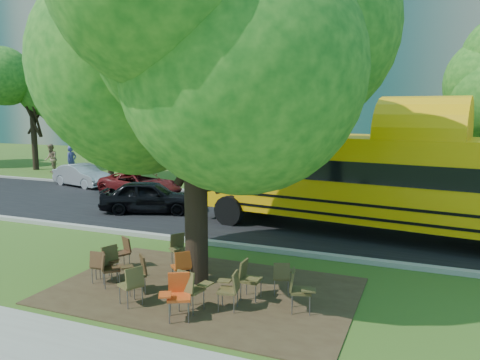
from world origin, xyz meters
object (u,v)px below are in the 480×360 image
at_px(chair_8, 108,258).
at_px(chair_6, 231,286).
at_px(chair_9, 122,249).
at_px(black_car, 150,197).
at_px(chair_2, 133,281).
at_px(chair_10, 179,247).
at_px(chair_0, 101,263).
at_px(bg_car_silver, 82,175).
at_px(chair_13, 283,274).
at_px(pedestrian_b, 51,159).
at_px(chair_3, 137,270).
at_px(chair_5, 178,292).
at_px(chair_4, 191,286).
at_px(main_tree, 194,59).
at_px(chair_1, 109,266).
at_px(bg_car_red, 140,184).
at_px(school_bus, 416,182).
at_px(chair_12, 248,276).
at_px(pedestrian_a, 72,161).
at_px(chair_11, 183,264).

bearing_deg(chair_8, chair_6, -76.79).
xyz_separation_m(chair_9, black_car, (-3.09, 6.11, 0.15)).
bearing_deg(chair_2, chair_10, 33.74).
distance_m(chair_0, bg_car_silver, 15.54).
height_order(chair_13, bg_car_silver, bg_car_silver).
distance_m(chair_6, pedestrian_b, 24.93).
xyz_separation_m(chair_3, black_car, (-4.46, 7.38, 0.12)).
xyz_separation_m(chair_5, pedestrian_b, (-18.85, 16.11, 0.37)).
bearing_deg(chair_9, chair_4, 177.96).
bearing_deg(bg_car_silver, chair_9, -121.22).
xyz_separation_m(chair_4, black_car, (-6.12, 7.88, 0.09)).
height_order(main_tree, chair_1, main_tree).
distance_m(chair_8, bg_car_red, 11.45).
height_order(chair_4, chair_6, chair_4).
bearing_deg(school_bus, chair_12, -108.50).
distance_m(chair_9, bg_car_silver, 14.58).
relative_size(chair_0, chair_4, 0.90).
height_order(chair_8, pedestrian_a, pedestrian_a).
distance_m(chair_2, chair_10, 2.64).
distance_m(chair_0, chair_5, 2.90).
bearing_deg(chair_6, pedestrian_a, 40.28).
distance_m(chair_0, chair_9, 1.14).
xyz_separation_m(chair_5, chair_8, (-2.69, 1.25, -0.01)).
xyz_separation_m(chair_6, bg_car_silver, (-14.00, 11.69, 0.09)).
distance_m(chair_3, chair_9, 1.87).
bearing_deg(main_tree, black_car, 130.93).
bearing_deg(chair_11, bg_car_red, 82.59).
relative_size(chair_4, chair_9, 1.11).
relative_size(chair_11, pedestrian_b, 0.46).
xyz_separation_m(chair_10, black_car, (-4.44, 5.41, 0.12)).
xyz_separation_m(school_bus, chair_11, (-5.04, -6.37, -1.39)).
distance_m(chair_12, pedestrian_a, 22.39).
height_order(school_bus, chair_5, school_bus).
bearing_deg(chair_1, main_tree, 77.10).
distance_m(chair_2, chair_6, 2.14).
distance_m(chair_6, bg_car_silver, 18.24).
xyz_separation_m(chair_2, chair_5, (1.23, -0.22, 0.03)).
bearing_deg(chair_8, black_car, 45.79).
relative_size(chair_4, chair_6, 1.10).
height_order(chair_9, chair_12, chair_12).
relative_size(chair_8, chair_13, 1.17).
bearing_deg(chair_3, chair_11, -88.33).
bearing_deg(chair_2, pedestrian_b, 74.14).
distance_m(chair_11, chair_13, 2.44).
distance_m(chair_1, black_car, 8.21).
distance_m(chair_3, chair_4, 1.73).
bearing_deg(chair_12, chair_5, -33.45).
distance_m(chair_0, chair_13, 4.43).
xyz_separation_m(main_tree, bg_car_silver, (-12.58, 10.51, -4.79)).
xyz_separation_m(chair_0, bg_car_red, (-5.74, 10.13, 0.09)).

